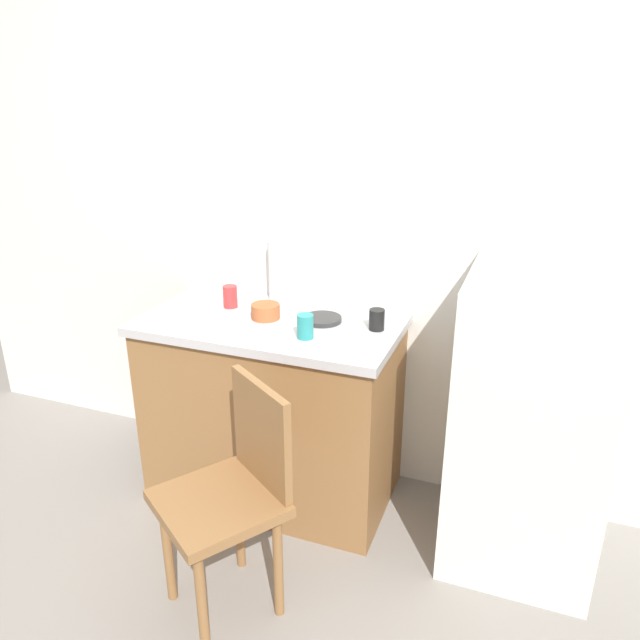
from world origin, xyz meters
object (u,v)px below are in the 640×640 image
Objects in this scene: chair at (233,490)px; cup_red at (230,297)px; refrigerator at (530,423)px; terracotta_bowl at (266,311)px; cup_teal at (305,326)px; cup_black at (377,320)px; hotplate at (322,319)px.

chair is 0.96m from cup_red.
refrigerator is at bearing 68.93° from chair.
terracotta_bowl is (-1.15, 0.02, 0.31)m from refrigerator.
refrigerator is 0.97m from cup_teal.
cup_teal is at bearing -172.06° from refrigerator.
cup_teal is (0.46, -0.22, -0.00)m from cup_red.
refrigerator is 12.03× the size of cup_teal.
refrigerator reaches higher than cup_black.
hotplate is at bearing 89.95° from cup_teal.
cup_teal is at bearing 117.61° from chair.
refrigerator is at bearing -3.92° from cup_red.
hotplate is at bearing -2.67° from cup_red.
chair is 8.86× the size of cup_teal.
cup_red is at bearing 160.94° from terracotta_bowl.
refrigerator is 1.18m from chair.
cup_black is at bearing 5.11° from terracotta_bowl.
cup_black is at bearing -2.42° from cup_red.
cup_black is at bearing -1.96° from hotplate.
cup_black is (0.71, -0.03, -0.01)m from cup_red.
hotplate is (0.06, 0.74, 0.40)m from chair.
cup_teal is 1.12× the size of cup_black.
chair is at bearing -62.37° from cup_red.
terracotta_bowl is (-0.18, 0.69, 0.42)m from chair.
hotplate is 1.69× the size of cup_teal.
cup_teal reaches higher than terracotta_bowl.
cup_red is at bearing 154.59° from cup_teal.
refrigerator is 0.74m from cup_black.
terracotta_bowl is 0.29m from cup_teal.
cup_red is (-0.40, 0.76, 0.44)m from chair.
hotplate is at bearing 178.04° from cup_black.
cup_red reaches higher than terracotta_bowl.
terracotta_bowl is at bearing -167.98° from hotplate.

